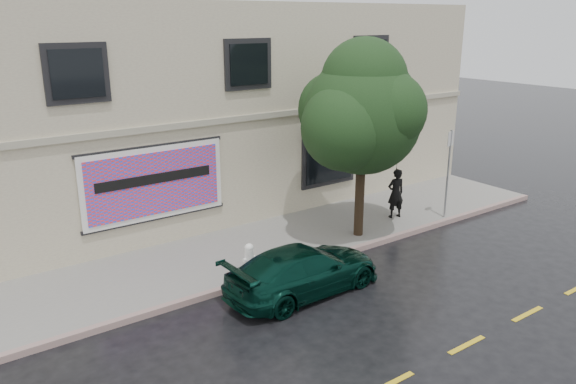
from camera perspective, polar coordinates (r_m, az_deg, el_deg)
ground at (r=14.70m, az=6.70°, el=-9.20°), size 90.00×90.00×0.00m
sidewalk at (r=16.98m, az=-0.67°, el=-5.04°), size 20.00×3.50×0.15m
curb at (r=15.69m, az=3.02°, el=-7.01°), size 20.00×0.18×0.16m
road_marking at (r=12.68m, az=17.70°, el=-14.58°), size 19.00×0.12×0.01m
building at (r=20.90m, az=-9.86°, el=8.72°), size 20.00×8.12×7.00m
billboard at (r=16.28m, az=-13.39°, el=0.87°), size 4.30×0.16×2.20m
car at (r=13.91m, az=1.60°, el=-7.92°), size 4.21×2.00×1.21m
pedestrian at (r=18.86m, az=10.88°, el=-0.13°), size 0.68×0.53×1.66m
umbrella at (r=18.53m, az=11.10°, el=3.48°), size 1.14×1.14×0.78m
street_tree at (r=16.46m, az=7.61°, el=7.68°), size 3.44×3.44×5.40m
fire_hydrant at (r=14.65m, az=-3.95°, el=-6.80°), size 0.34×0.32×0.83m
sign_pole at (r=19.01m, az=15.98°, el=2.51°), size 0.36×0.09×2.95m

